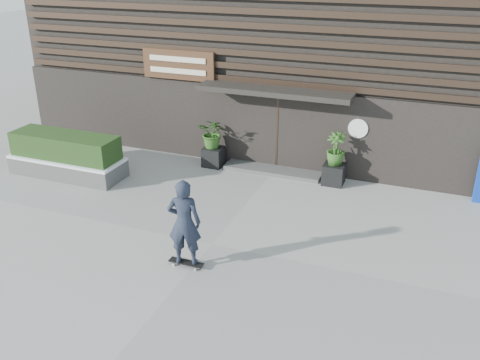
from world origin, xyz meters
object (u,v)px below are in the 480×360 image
at_px(planter_pot_left, 214,157).
at_px(raised_bed, 68,167).
at_px(skateboarder, 184,223).
at_px(planter_pot_right, 334,174).

xyz_separation_m(planter_pot_left, raised_bed, (-3.80, -2.24, -0.05)).
xyz_separation_m(planter_pot_left, skateboarder, (1.75, -5.43, 0.75)).
distance_m(planter_pot_left, planter_pot_right, 3.80).
height_order(planter_pot_right, skateboarder, skateboarder).
height_order(planter_pot_right, raised_bed, planter_pot_right).
relative_size(planter_pot_right, raised_bed, 0.17).
xyz_separation_m(planter_pot_right, raised_bed, (-7.60, -2.24, -0.05)).
bearing_deg(skateboarder, raised_bed, 150.15).
bearing_deg(raised_bed, skateboarder, -29.85).
relative_size(planter_pot_left, raised_bed, 0.17).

